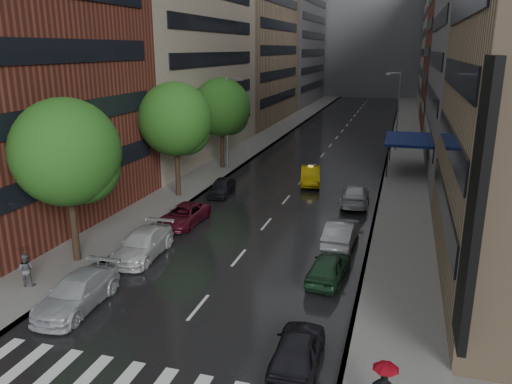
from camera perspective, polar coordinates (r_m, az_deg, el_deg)
ground at (r=21.10m, az=-11.06°, el=-17.90°), size 220.00×220.00×0.00m
road at (r=66.91m, az=8.98°, el=5.87°), size 14.00×140.00×0.01m
sidewalk_left at (r=68.63m, az=1.48°, el=6.37°), size 4.00×140.00×0.15m
sidewalk_right at (r=66.35m, az=16.73°, el=5.36°), size 4.00×140.00×0.15m
buildings_left at (r=77.88m, az=-1.16°, el=19.28°), size 8.00×108.00×38.00m
buildings_right at (r=72.38m, az=22.74°, el=17.59°), size 8.05×109.10×36.00m
building_far at (r=133.66m, az=13.50°, el=17.56°), size 40.00×14.00×32.00m
tree_near at (r=28.55m, az=-20.88°, el=4.25°), size 5.81×5.81×9.27m
tree_mid at (r=39.90m, az=-9.20°, el=8.19°), size 5.80×5.80×9.25m
tree_far at (r=49.40m, az=-3.96°, el=9.65°), size 5.64×5.64×8.99m
taxi at (r=44.67m, az=6.22°, el=1.88°), size 2.48×4.94×1.56m
parked_cars_left at (r=31.33m, az=-11.15°, el=-4.69°), size 2.41×24.16×1.53m
parked_cars_right at (r=30.04m, az=9.39°, el=-5.47°), size 2.28×26.46×1.58m
ped_black_umbrella at (r=27.69m, az=-24.89°, el=-7.34°), size 0.96×0.98×2.09m
street_lamp_left at (r=48.64m, az=-3.22°, el=8.05°), size 1.74×0.22×9.00m
street_lamp_right at (r=60.71m, az=15.84°, el=9.09°), size 1.74×0.22×9.00m
awning at (r=51.04m, az=16.86°, el=5.78°), size 4.00×8.00×3.12m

